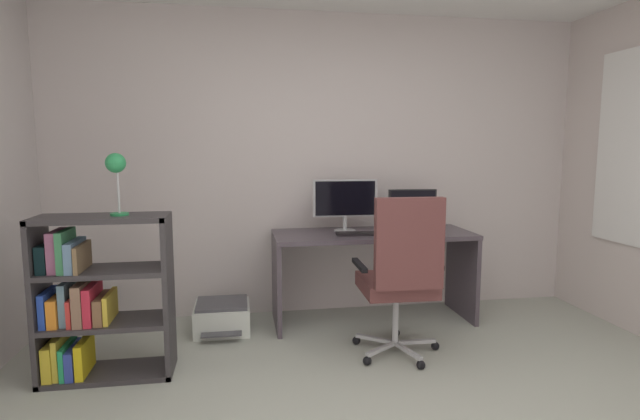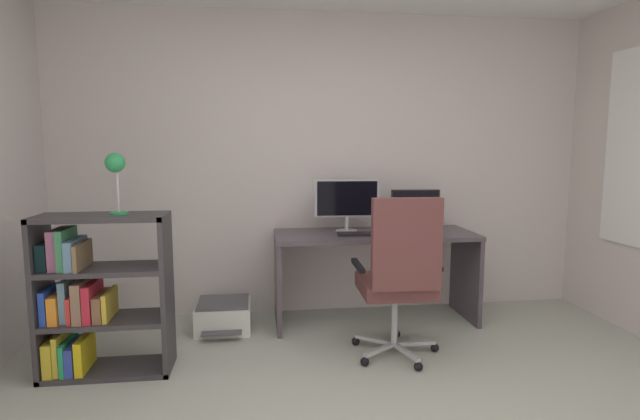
# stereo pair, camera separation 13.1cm
# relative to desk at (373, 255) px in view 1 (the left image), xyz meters

# --- Properties ---
(wall_back) EXTENTS (4.61, 0.10, 2.59)m
(wall_back) POSITION_rel_desk_xyz_m (-0.36, 0.40, 0.73)
(wall_back) COLOR silver
(wall_back) RESTS_ON ground
(desk) EXTENTS (1.64, 0.62, 0.75)m
(desk) POSITION_rel_desk_xyz_m (0.00, 0.00, 0.00)
(desk) COLOR #4B414A
(desk) RESTS_ON ground
(monitor_main) EXTENTS (0.54, 0.18, 0.43)m
(monitor_main) POSITION_rel_desk_xyz_m (-0.22, 0.09, 0.45)
(monitor_main) COLOR #B2B5B7
(monitor_main) RESTS_ON desk
(monitor_secondary) EXTENTS (0.41, 0.18, 0.34)m
(monitor_secondary) POSITION_rel_desk_xyz_m (0.37, 0.09, 0.40)
(monitor_secondary) COLOR #B2B5B7
(monitor_secondary) RESTS_ON desk
(keyboard) EXTENTS (0.35, 0.15, 0.02)m
(keyboard) POSITION_rel_desk_xyz_m (-0.15, -0.09, 0.20)
(keyboard) COLOR black
(keyboard) RESTS_ON desk
(computer_mouse) EXTENTS (0.06, 0.10, 0.03)m
(computer_mouse) POSITION_rel_desk_xyz_m (0.13, -0.09, 0.21)
(computer_mouse) COLOR black
(computer_mouse) RESTS_ON desk
(office_chair) EXTENTS (0.62, 0.63, 1.14)m
(office_chair) POSITION_rel_desk_xyz_m (-0.02, -0.78, 0.05)
(office_chair) COLOR #B7BABC
(office_chair) RESTS_ON ground
(bookshelf) EXTENTS (0.80, 0.33, 1.03)m
(bookshelf) POSITION_rel_desk_xyz_m (-2.02, -0.71, -0.07)
(bookshelf) COLOR #343133
(bookshelf) RESTS_ON ground
(desk_lamp) EXTENTS (0.12, 0.12, 0.39)m
(desk_lamp) POSITION_rel_desk_xyz_m (-1.83, -0.71, 0.76)
(desk_lamp) COLOR #2A9552
(desk_lamp) RESTS_ON bookshelf
(printer) EXTENTS (0.43, 0.48, 0.24)m
(printer) POSITION_rel_desk_xyz_m (-1.24, -0.05, -0.45)
(printer) COLOR silver
(printer) RESTS_ON ground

